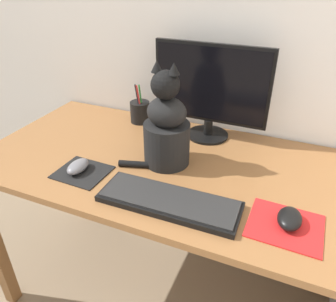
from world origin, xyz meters
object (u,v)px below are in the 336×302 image
at_px(keyboard, 169,201).
at_px(computer_mouse_right, 290,219).
at_px(pen_cup, 140,112).
at_px(cat, 167,128).
at_px(computer_mouse_left, 78,166).
at_px(monitor, 211,90).

xyz_separation_m(keyboard, computer_mouse_right, (0.34, 0.05, 0.01)).
bearing_deg(pen_cup, cat, -47.46).
bearing_deg(pen_cup, keyboard, -54.39).
height_order(cat, pen_cup, cat).
bearing_deg(keyboard, pen_cup, 124.67).
distance_m(cat, pen_cup, 0.37).
bearing_deg(computer_mouse_left, cat, 35.55).
height_order(monitor, pen_cup, monitor).
bearing_deg(monitor, computer_mouse_right, -49.23).
bearing_deg(pen_cup, computer_mouse_right, -32.53).
bearing_deg(keyboard, cat, 114.16).
bearing_deg(cat, computer_mouse_right, -17.40).
height_order(keyboard, cat, cat).
bearing_deg(computer_mouse_right, computer_mouse_left, -179.10).
bearing_deg(keyboard, computer_mouse_left, 173.30).
distance_m(keyboard, cat, 0.27).
bearing_deg(computer_mouse_left, keyboard, -5.76).
xyz_separation_m(monitor, pen_cup, (-0.32, 0.02, -0.15)).
xyz_separation_m(monitor, computer_mouse_left, (-0.33, -0.43, -0.18)).
relative_size(computer_mouse_right, pen_cup, 0.55).
height_order(computer_mouse_left, cat, cat).
xyz_separation_m(monitor, keyboard, (0.03, -0.47, -0.19)).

